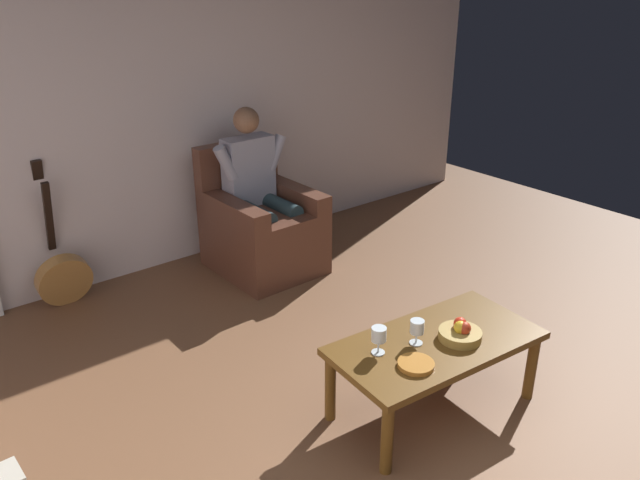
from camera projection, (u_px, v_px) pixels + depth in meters
The scene contains 10 objects.
ground_plane at pixel (500, 461), 3.11m from camera, with size 7.49×7.49×0.00m, color brown.
wall_back at pixel (178, 95), 4.82m from camera, with size 6.42×0.06×2.67m, color silver.
armchair at pixel (261, 228), 4.99m from camera, with size 0.73×0.83×0.98m.
person_seated at pixel (258, 186), 4.86m from camera, with size 0.66×0.62×1.28m.
coffee_table at pixel (436, 349), 3.34m from camera, with size 1.18×0.67×0.44m.
guitar at pixel (63, 275), 4.47m from camera, with size 0.38×0.30×1.04m.
wine_glass_near at pixel (379, 336), 3.16m from camera, with size 0.08×0.08×0.15m.
wine_glass_far at pixel (417, 328), 3.25m from camera, with size 0.07×0.07×0.14m.
fruit_bowl at pixel (460, 332), 3.31m from camera, with size 0.23×0.23×0.11m.
decorative_dish at pixel (416, 364), 3.09m from camera, with size 0.18×0.18×0.02m, color #B16F28.
Camera 1 is at (2.21, 1.32, 2.25)m, focal length 35.27 mm.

